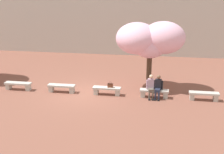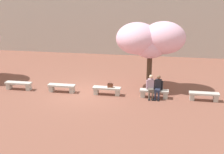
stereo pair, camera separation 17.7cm
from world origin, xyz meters
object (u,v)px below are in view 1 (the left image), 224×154
Objects in this scene: stone_bench_near_west at (18,85)px; person_seated_right at (158,86)px; cherry_tree_main at (149,40)px; stone_bench_east_end at (154,92)px; handbag at (110,85)px; stone_bench_near_east at (107,90)px; stone_bench_far_east at (204,95)px; stone_bench_center at (61,87)px; person_seated_left at (151,86)px.

stone_bench_near_west is 8.15m from person_seated_right.
stone_bench_east_end is at bearing -74.38° from cherry_tree_main.
handbag is at bearing 179.02° from person_seated_right.
handbag is at bearing -142.01° from cherry_tree_main.
stone_bench_near_east is 5.30m from stone_bench_far_east.
handbag is (5.50, -0.01, 0.28)m from stone_bench_near_west.
person_seated_right is (5.49, -0.05, 0.40)m from stone_bench_center.
stone_bench_near_west is at bearing 179.63° from person_seated_right.
stone_bench_near_east is 2.87m from person_seated_right.
stone_bench_east_end is 1.00× the size of stone_bench_far_east.
person_seated_right is at bearing -0.98° from handbag.
person_seated_left is (-0.19, -0.05, 0.40)m from stone_bench_east_end.
stone_bench_center is at bearing 180.00° from stone_bench_near_east.
cherry_tree_main is (4.86, 1.56, 2.63)m from stone_bench_center.
stone_bench_far_east is 0.39× the size of cherry_tree_main.
stone_bench_east_end is 1.22× the size of person_seated_left.
cherry_tree_main reaches higher than person_seated_left.
stone_bench_near_east is 3.78m from cherry_tree_main.
person_seated_right is at bearing -0.37° from stone_bench_near_west.
stone_bench_near_west is 1.00× the size of stone_bench_center.
person_seated_left is (7.75, -0.05, 0.40)m from stone_bench_near_west.
stone_bench_center is 5.30m from stone_bench_east_end.
handbag is 0.09× the size of cherry_tree_main.
stone_bench_near_east and stone_bench_east_end have the same top height.
stone_bench_near_east is 1.00× the size of stone_bench_east_end.
stone_bench_near_east is 2.65m from stone_bench_east_end.
stone_bench_far_east is 2.87m from person_seated_left.
person_seated_left is at bearing -81.45° from cherry_tree_main.
stone_bench_near_west is 7.76m from person_seated_left.
handbag is at bearing -2.26° from stone_bench_near_east.
stone_bench_east_end is at bearing 180.00° from stone_bench_far_east.
cherry_tree_main reaches higher than stone_bench_far_east.
stone_bench_near_west is 1.00× the size of stone_bench_far_east.
stone_bench_far_east is 2.49m from person_seated_right.
handbag is (-2.64, 0.05, -0.12)m from person_seated_right.
stone_bench_far_east is (5.30, 0.00, 0.00)m from stone_bench_near_east.
stone_bench_near_west is at bearing 180.00° from stone_bench_near_east.
cherry_tree_main is (-0.63, 1.62, 2.23)m from person_seated_right.
person_seated_right reaches higher than stone_bench_near_west.
person_seated_left is 0.32× the size of cherry_tree_main.
stone_bench_far_east is at bearing 1.24° from person_seated_right.
person_seated_left is (5.10, -0.05, 0.40)m from stone_bench_center.
person_seated_right is (8.14, -0.05, 0.40)m from stone_bench_near_west.
stone_bench_east_end is at bearing 0.00° from stone_bench_near_west.
person_seated_left is at bearing -178.93° from stone_bench_far_east.
stone_bench_near_east is at bearing 180.00° from stone_bench_far_east.
person_seated_left is 2.26m from handbag.
person_seated_left is 1.00× the size of person_seated_right.
stone_bench_east_end is 0.39× the size of cherry_tree_main.
stone_bench_near_west is at bearing -168.24° from cherry_tree_main.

